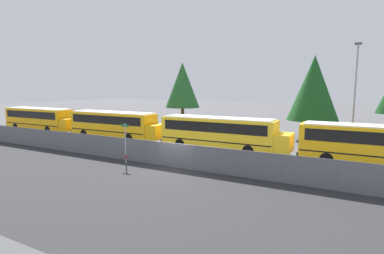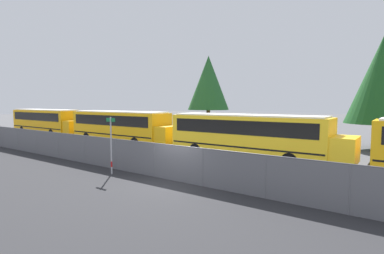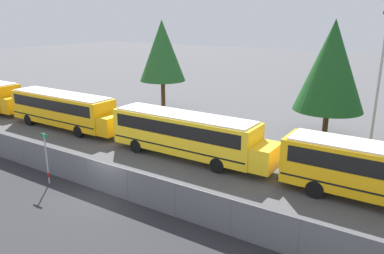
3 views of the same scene
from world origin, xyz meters
TOP-DOWN VIEW (x-y plane):
  - ground_plane at (0.00, 0.00)m, footprint 200.00×200.00m
  - road_strip at (0.00, -6.00)m, footprint 110.36×12.00m
  - fence at (0.00, -0.00)m, footprint 76.43×0.07m
  - school_bus_0 at (-25.52, 7.17)m, footprint 12.20×2.54m
  - school_bus_1 at (-12.43, 7.19)m, footprint 12.20×2.54m
  - school_bus_2 at (0.60, 7.02)m, footprint 12.20×2.54m
  - street_sign at (-3.85, -0.92)m, footprint 0.70×0.09m
  - tree_1 at (-9.56, 17.70)m, footprint 4.73×4.73m
  - tree_2 at (7.33, 17.47)m, footprint 5.51×5.51m

SIDE VIEW (x-z plane):
  - ground_plane at x=0.00m, z-range 0.00..0.00m
  - road_strip at x=0.00m, z-range 0.00..0.01m
  - fence at x=0.00m, z-range 0.02..1.83m
  - street_sign at x=-3.85m, z-range 0.09..3.21m
  - school_bus_0 at x=-25.52m, z-range 0.30..3.40m
  - school_bus_1 at x=-12.43m, z-range 0.30..3.40m
  - school_bus_2 at x=0.60m, z-range 0.30..3.40m
  - tree_2 at x=7.33m, z-range 1.09..10.45m
  - tree_1 at x=-9.56m, z-range 1.52..10.75m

